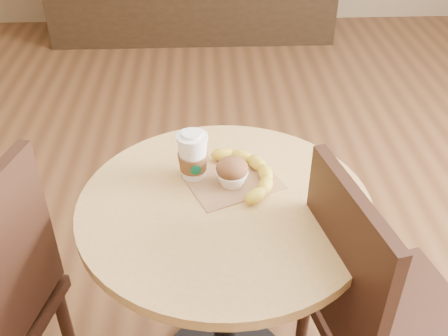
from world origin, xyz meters
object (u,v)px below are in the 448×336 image
chair_right (374,311)px  coffee_cup (193,157)px  cafe_table (225,254)px  banana (245,174)px  muffin (232,172)px

chair_right → coffee_cup: chair_right is taller
coffee_cup → cafe_table: bearing=-65.4°
chair_right → coffee_cup: 0.63m
cafe_table → banana: (0.06, 0.09, 0.21)m
chair_right → banana: 0.50m
chair_right → banana: (-0.33, 0.27, 0.26)m
muffin → banana: muffin is taller
cafe_table → coffee_cup: coffee_cup is taller
cafe_table → banana: banana is taller
chair_right → banana: size_ratio=3.50×
banana → coffee_cup: bearing=153.2°
chair_right → muffin: chair_right is taller
cafe_table → banana: size_ratio=2.91×
muffin → banana: (0.04, 0.02, -0.02)m
muffin → banana: 0.05m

